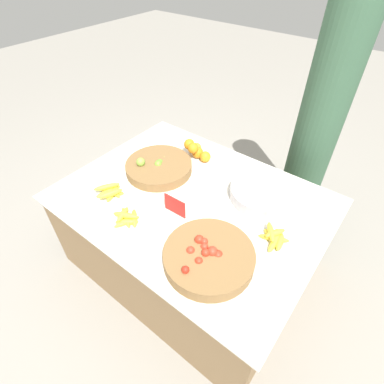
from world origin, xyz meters
The scene contains 11 objects.
ground_plane centered at (0.00, 0.00, 0.00)m, with size 12.00×12.00×0.00m, color gray.
market_table centered at (0.00, 0.00, 0.31)m, with size 1.52×1.15×0.62m.
lime_bowl centered at (-0.33, 0.07, 0.66)m, with size 0.43×0.43×0.11m.
tomato_basket centered at (0.33, -0.30, 0.66)m, with size 0.44×0.44×0.10m.
orange_pile centered at (-0.23, 0.35, 0.68)m, with size 0.20×0.16×0.13m.
metal_bowl centered at (0.32, 0.26, 0.66)m, with size 0.38×0.38×0.07m.
price_sign centered at (0.00, -0.15, 0.68)m, with size 0.14×0.01×0.11m.
banana_bunch_middle_right centered at (0.53, 0.01, 0.65)m, with size 0.15×0.17×0.06m.
banana_bunch_middle_left centered at (-0.17, -0.36, 0.65)m, with size 0.18×0.17×0.06m.
banana_bunch_front_center centered at (-0.40, -0.27, 0.65)m, with size 0.16×0.18×0.06m.
vendor_person centered at (0.36, 0.93, 0.81)m, with size 0.29×0.29×1.73m.
Camera 1 is at (0.79, -1.02, 1.84)m, focal length 28.00 mm.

